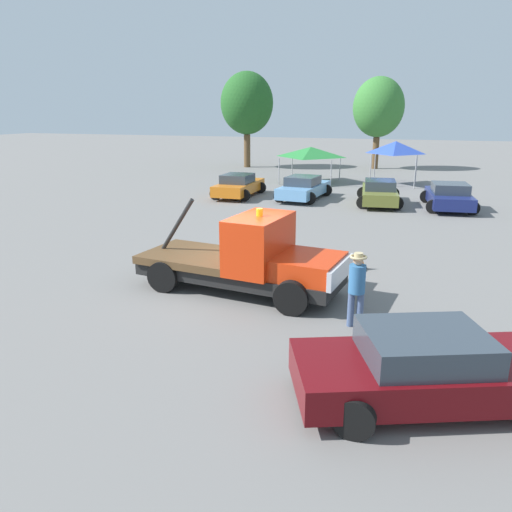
% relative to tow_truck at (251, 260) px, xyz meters
% --- Properties ---
extents(ground_plane, '(160.00, 160.00, 0.00)m').
position_rel_tow_truck_xyz_m(ground_plane, '(-0.36, 0.04, -0.94)').
color(ground_plane, slate).
extents(tow_truck, '(6.03, 2.81, 2.51)m').
position_rel_tow_truck_xyz_m(tow_truck, '(0.00, 0.00, 0.00)').
color(tow_truck, black).
rests_on(tow_truck, ground).
extents(foreground_car, '(5.19, 3.58, 1.34)m').
position_rel_tow_truck_xyz_m(foreground_car, '(4.77, -4.19, -0.29)').
color(foreground_car, '#5B0A0F').
rests_on(foreground_car, ground).
extents(person_near_truck, '(0.40, 0.40, 1.80)m').
position_rel_tow_truck_xyz_m(person_near_truck, '(3.08, -1.41, 0.12)').
color(person_near_truck, '#475B84').
rests_on(person_near_truck, ground).
extents(parked_car_orange, '(2.41, 4.54, 1.34)m').
position_rel_tow_truck_xyz_m(parked_car_orange, '(-5.95, 15.00, -0.29)').
color(parked_car_orange, orange).
rests_on(parked_car_orange, ground).
extents(parked_car_skyblue, '(2.70, 4.76, 1.34)m').
position_rel_tow_truck_xyz_m(parked_car_skyblue, '(-2.11, 15.31, -0.29)').
color(parked_car_skyblue, '#669ED1').
rests_on(parked_car_skyblue, ground).
extents(parked_car_olive, '(2.73, 4.82, 1.34)m').
position_rel_tow_truck_xyz_m(parked_car_olive, '(2.13, 15.04, -0.29)').
color(parked_car_olive, olive).
rests_on(parked_car_olive, ground).
extents(parked_car_navy, '(2.84, 4.69, 1.34)m').
position_rel_tow_truck_xyz_m(parked_car_navy, '(5.64, 14.90, -0.29)').
color(parked_car_navy, navy).
rests_on(parked_car_navy, ground).
extents(canopy_tent_green, '(3.64, 3.64, 2.46)m').
position_rel_tow_truck_xyz_m(canopy_tent_green, '(-3.29, 22.29, 1.17)').
color(canopy_tent_green, '#9E9EA3').
rests_on(canopy_tent_green, ground).
extents(canopy_tent_blue, '(2.91, 2.91, 2.91)m').
position_rel_tow_truck_xyz_m(canopy_tent_blue, '(2.36, 22.92, 1.56)').
color(canopy_tent_blue, '#9E9EA3').
rests_on(canopy_tent_blue, ground).
extents(tree_left, '(4.28, 4.28, 7.64)m').
position_rel_tow_truck_xyz_m(tree_left, '(0.17, 32.52, 4.19)').
color(tree_left, brown).
rests_on(tree_left, ground).
extents(tree_center, '(4.56, 4.56, 8.14)m').
position_rel_tow_truck_xyz_m(tree_center, '(-10.79, 30.15, 4.52)').
color(tree_center, brown).
rests_on(tree_center, ground).
extents(traffic_cone, '(0.40, 0.40, 0.55)m').
position_rel_tow_truck_xyz_m(traffic_cone, '(2.65, 3.06, -0.68)').
color(traffic_cone, black).
rests_on(traffic_cone, ground).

